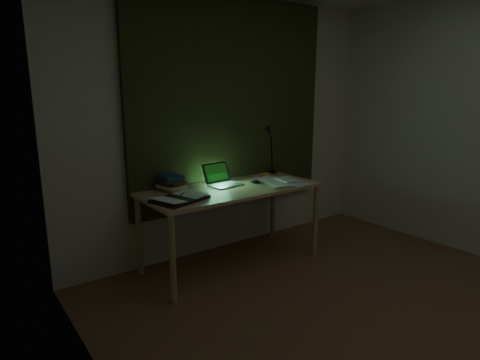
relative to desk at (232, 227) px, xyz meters
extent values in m
cube|color=brown|center=(0.30, -1.57, -0.36)|extent=(3.50, 4.00, 0.00)
cube|color=silver|center=(0.30, 0.43, 0.89)|extent=(3.50, 0.00, 2.50)
cube|color=silver|center=(-1.45, -1.57, 0.89)|extent=(0.00, 4.00, 2.50)
cube|color=#2C2E17|center=(0.30, 0.39, 1.09)|extent=(2.20, 0.06, 2.00)
ellipsoid|color=black|center=(0.27, 0.01, 0.38)|extent=(0.08, 0.11, 0.03)
cube|color=yellow|center=(0.61, 0.26, 0.37)|extent=(0.09, 0.09, 0.01)
cube|color=#D5526C|center=(0.48, 0.22, 0.37)|extent=(0.09, 0.09, 0.02)
camera|label=1|loc=(-2.00, -2.82, 1.20)|focal=30.00mm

